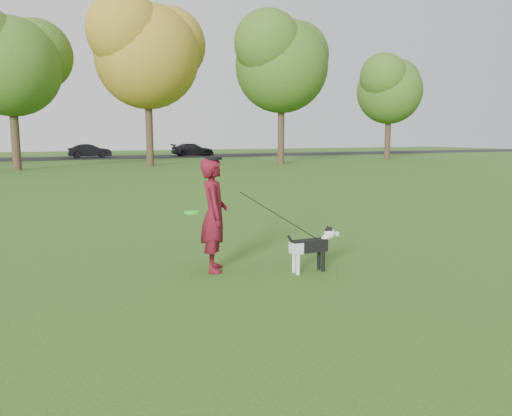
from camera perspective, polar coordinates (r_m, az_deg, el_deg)
name	(u,v)px	position (r m, az deg, el deg)	size (l,w,h in m)	color
ground	(266,269)	(7.78, 1.16, -7.02)	(120.00, 120.00, 0.00)	#285116
road	(72,158)	(46.93, -20.33, 5.37)	(120.00, 7.00, 0.02)	black
man	(214,215)	(7.56, -4.82, -0.79)	(0.63, 0.41, 1.73)	#540C13
dog	(313,244)	(7.61, 6.52, -4.15)	(0.91, 0.18, 0.69)	black
car_mid	(90,151)	(47.04, -18.48, 6.21)	(1.28, 3.66, 1.21)	black
car_right	(193,150)	(48.93, -7.25, 6.63)	(1.67, 4.11, 1.19)	black
man_held_items	(280,216)	(7.60, 2.72, -0.95)	(1.95, 0.79, 1.28)	#25F51E
tree_row	(57,44)	(33.32, -21.79, 17.04)	(51.74, 8.86, 12.01)	#38281C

